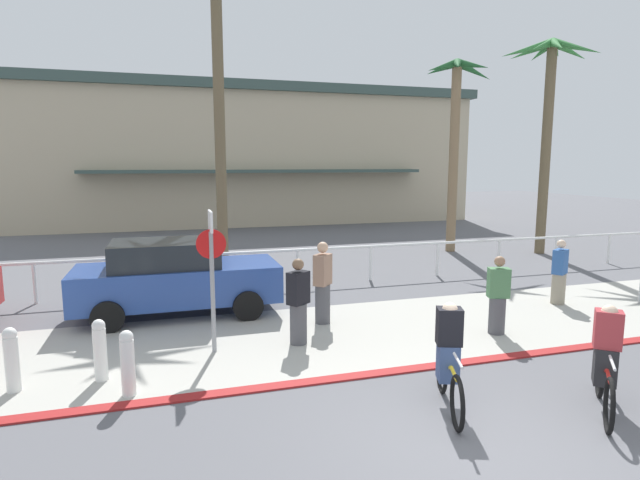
{
  "coord_description": "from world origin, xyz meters",
  "views": [
    {
      "loc": [
        -3.44,
        -5.0,
        3.36
      ],
      "look_at": [
        -0.1,
        6.0,
        1.64
      ],
      "focal_mm": 28.59,
      "sensor_mm": 36.0,
      "label": 1
    }
  ],
  "objects_px": {
    "bollard_3": "(100,350)",
    "pedestrian_2": "(298,305)",
    "palm_tree_3": "(549,91)",
    "cyclist_red_1": "(606,361)",
    "stop_sign_bike_lane": "(212,261)",
    "pedestrian_0": "(498,299)",
    "pedestrian_1": "(323,286)",
    "car_blue_1": "(176,277)",
    "bollard_1": "(12,359)",
    "bollard_0": "(128,363)",
    "cyclist_yellow_0": "(449,358)",
    "palm_tree_2": "(456,116)",
    "palm_tree_1": "(217,42)",
    "pedestrian_3": "(559,275)"
  },
  "relations": [
    {
      "from": "bollard_1",
      "to": "pedestrian_1",
      "type": "distance_m",
      "value": 5.67
    },
    {
      "from": "bollard_0",
      "to": "pedestrian_2",
      "type": "bearing_deg",
      "value": 25.48
    },
    {
      "from": "bollard_1",
      "to": "bollard_3",
      "type": "distance_m",
      "value": 1.2
    },
    {
      "from": "bollard_0",
      "to": "pedestrian_1",
      "type": "bearing_deg",
      "value": 33.53
    },
    {
      "from": "bollard_0",
      "to": "pedestrian_0",
      "type": "distance_m",
      "value": 6.88
    },
    {
      "from": "bollard_3",
      "to": "pedestrian_3",
      "type": "relative_size",
      "value": 0.63
    },
    {
      "from": "pedestrian_3",
      "to": "palm_tree_1",
      "type": "bearing_deg",
      "value": 133.65
    },
    {
      "from": "palm_tree_1",
      "to": "cyclist_red_1",
      "type": "xyz_separation_m",
      "value": [
        3.88,
        -12.08,
        -6.55
      ]
    },
    {
      "from": "bollard_1",
      "to": "pedestrian_1",
      "type": "relative_size",
      "value": 0.57
    },
    {
      "from": "cyclist_red_1",
      "to": "pedestrian_0",
      "type": "height_order",
      "value": "pedestrian_0"
    },
    {
      "from": "bollard_0",
      "to": "car_blue_1",
      "type": "distance_m",
      "value": 4.12
    },
    {
      "from": "pedestrian_0",
      "to": "pedestrian_1",
      "type": "xyz_separation_m",
      "value": [
        -3.11,
        1.65,
        0.1
      ]
    },
    {
      "from": "pedestrian_2",
      "to": "car_blue_1",
      "type": "bearing_deg",
      "value": 129.05
    },
    {
      "from": "cyclist_red_1",
      "to": "car_blue_1",
      "type": "bearing_deg",
      "value": 131.15
    },
    {
      "from": "cyclist_yellow_0",
      "to": "cyclist_red_1",
      "type": "height_order",
      "value": "same"
    },
    {
      "from": "stop_sign_bike_lane",
      "to": "pedestrian_0",
      "type": "relative_size",
      "value": 1.62
    },
    {
      "from": "car_blue_1",
      "to": "palm_tree_3",
      "type": "bearing_deg",
      "value": 17.89
    },
    {
      "from": "car_blue_1",
      "to": "pedestrian_2",
      "type": "xyz_separation_m",
      "value": [
        2.14,
        -2.64,
        -0.11
      ]
    },
    {
      "from": "car_blue_1",
      "to": "pedestrian_0",
      "type": "xyz_separation_m",
      "value": [
        6.06,
        -3.22,
        -0.15
      ]
    },
    {
      "from": "cyclist_yellow_0",
      "to": "palm_tree_3",
      "type": "bearing_deg",
      "value": 45.2
    },
    {
      "from": "bollard_3",
      "to": "palm_tree_3",
      "type": "relative_size",
      "value": 0.13
    },
    {
      "from": "cyclist_yellow_0",
      "to": "pedestrian_1",
      "type": "bearing_deg",
      "value": 98.34
    },
    {
      "from": "stop_sign_bike_lane",
      "to": "cyclist_red_1",
      "type": "xyz_separation_m",
      "value": [
        4.95,
        -3.72,
        -0.98
      ]
    },
    {
      "from": "bollard_0",
      "to": "car_blue_1",
      "type": "bearing_deg",
      "value": 79.27
    },
    {
      "from": "bollard_3",
      "to": "pedestrian_2",
      "type": "bearing_deg",
      "value": 11.89
    },
    {
      "from": "pedestrian_0",
      "to": "pedestrian_1",
      "type": "distance_m",
      "value": 3.53
    },
    {
      "from": "bollard_3",
      "to": "cyclist_yellow_0",
      "type": "xyz_separation_m",
      "value": [
        4.75,
        -2.26,
        0.18
      ]
    },
    {
      "from": "palm_tree_2",
      "to": "pedestrian_0",
      "type": "relative_size",
      "value": 4.58
    },
    {
      "from": "bollard_3",
      "to": "palm_tree_2",
      "type": "height_order",
      "value": "palm_tree_2"
    },
    {
      "from": "palm_tree_2",
      "to": "car_blue_1",
      "type": "distance_m",
      "value": 12.67
    },
    {
      "from": "pedestrian_1",
      "to": "pedestrian_0",
      "type": "bearing_deg",
      "value": -27.97
    },
    {
      "from": "stop_sign_bike_lane",
      "to": "cyclist_yellow_0",
      "type": "xyz_separation_m",
      "value": [
        2.95,
        -2.99,
        -0.98
      ]
    },
    {
      "from": "bollard_3",
      "to": "cyclist_red_1",
      "type": "bearing_deg",
      "value": -23.88
    },
    {
      "from": "stop_sign_bike_lane",
      "to": "bollard_3",
      "type": "relative_size",
      "value": 2.56
    },
    {
      "from": "pedestrian_3",
      "to": "car_blue_1",
      "type": "bearing_deg",
      "value": 168.62
    },
    {
      "from": "bollard_1",
      "to": "bollard_0",
      "type": "bearing_deg",
      "value": -20.97
    },
    {
      "from": "palm_tree_1",
      "to": "pedestrian_0",
      "type": "distance_m",
      "value": 11.93
    },
    {
      "from": "bollard_0",
      "to": "car_blue_1",
      "type": "height_order",
      "value": "car_blue_1"
    },
    {
      "from": "palm_tree_1",
      "to": "palm_tree_3",
      "type": "distance_m",
      "value": 11.9
    },
    {
      "from": "bollard_0",
      "to": "cyclist_yellow_0",
      "type": "relative_size",
      "value": 0.58
    },
    {
      "from": "bollard_1",
      "to": "cyclist_yellow_0",
      "type": "bearing_deg",
      "value": -20.35
    },
    {
      "from": "stop_sign_bike_lane",
      "to": "pedestrian_1",
      "type": "height_order",
      "value": "stop_sign_bike_lane"
    },
    {
      "from": "bollard_1",
      "to": "cyclist_red_1",
      "type": "relative_size",
      "value": 0.67
    },
    {
      "from": "stop_sign_bike_lane",
      "to": "palm_tree_3",
      "type": "height_order",
      "value": "palm_tree_3"
    },
    {
      "from": "bollard_0",
      "to": "bollard_3",
      "type": "distance_m",
      "value": 0.81
    },
    {
      "from": "stop_sign_bike_lane",
      "to": "bollard_0",
      "type": "relative_size",
      "value": 2.56
    },
    {
      "from": "bollard_3",
      "to": "cyclist_red_1",
      "type": "distance_m",
      "value": 7.38
    },
    {
      "from": "palm_tree_3",
      "to": "pedestrian_1",
      "type": "relative_size",
      "value": 4.46
    },
    {
      "from": "palm_tree_3",
      "to": "cyclist_red_1",
      "type": "height_order",
      "value": "palm_tree_3"
    },
    {
      "from": "palm_tree_3",
      "to": "cyclist_yellow_0",
      "type": "height_order",
      "value": "palm_tree_3"
    }
  ]
}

